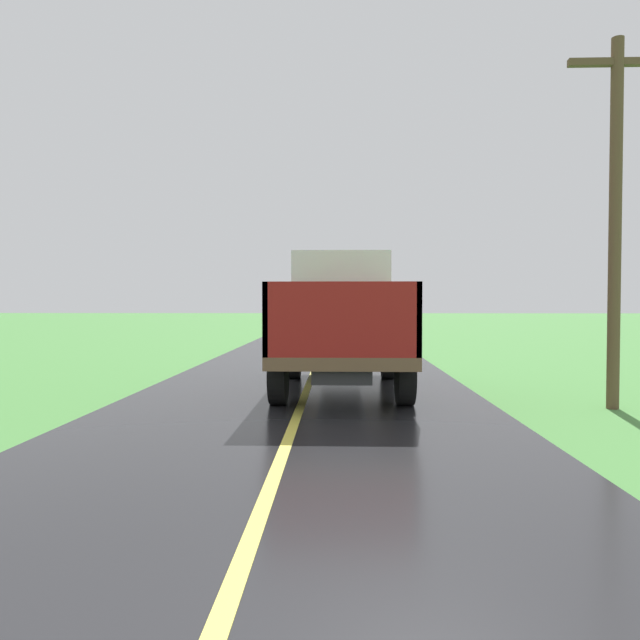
{
  "coord_description": "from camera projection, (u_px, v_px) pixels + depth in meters",
  "views": [
    {
      "loc": [
        0.63,
        -1.68,
        1.77
      ],
      "look_at": [
        0.21,
        11.09,
        1.4
      ],
      "focal_mm": 33.02,
      "sensor_mm": 36.0,
      "label": 1
    }
  ],
  "objects": [
    {
      "name": "banana_truck_near",
      "position": [
        340.0,
        317.0,
        12.15
      ],
      "size": [
        2.38,
        5.82,
        2.8
      ],
      "color": "#2D2D30",
      "rests_on": "road_surface"
    },
    {
      "name": "utility_pole_roadside",
      "position": [
        615.0,
        211.0,
        9.74
      ],
      "size": [
        1.6,
        0.2,
        6.14
      ],
      "color": "brown",
      "rests_on": "ground"
    }
  ]
}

